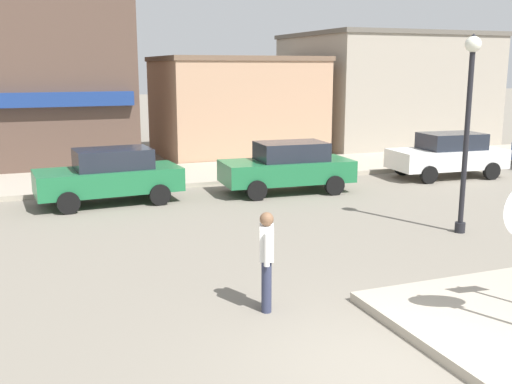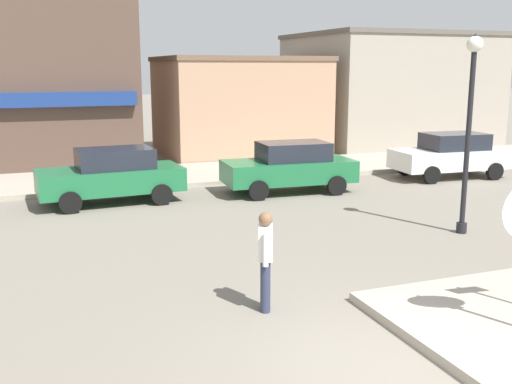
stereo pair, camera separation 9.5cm
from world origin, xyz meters
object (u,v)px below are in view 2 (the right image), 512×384
Objects in this scene: lamp_post at (470,106)px; parked_car_nearest at (112,175)px; parked_car_second at (290,166)px; parked_car_third at (451,155)px; pedestrian_crossing_near at (265,258)px.

parked_car_nearest is at bearing 139.61° from lamp_post.
parked_car_second is 6.31m from parked_car_third.
parked_car_second is 0.99× the size of parked_car_third.
pedestrian_crossing_near is at bearing -116.33° from parked_car_second.
parked_car_second is at bearing 63.67° from pedestrian_crossing_near.
parked_car_nearest is at bearing 179.35° from parked_car_third.
parked_car_third is at bearing 39.57° from pedestrian_crossing_near.
pedestrian_crossing_near is at bearing -156.60° from lamp_post.
parked_car_third is at bearing -0.65° from parked_car_nearest.
lamp_post reaches higher than parked_car_nearest.
parked_car_third is (11.63, -0.13, 0.00)m from parked_car_nearest.
pedestrian_crossing_near is at bearing -81.96° from parked_car_nearest.
parked_car_third is (6.30, 0.31, 0.00)m from parked_car_second.
parked_car_second and parked_car_third have the same top height.
lamp_post is 6.37m from parked_car_second.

